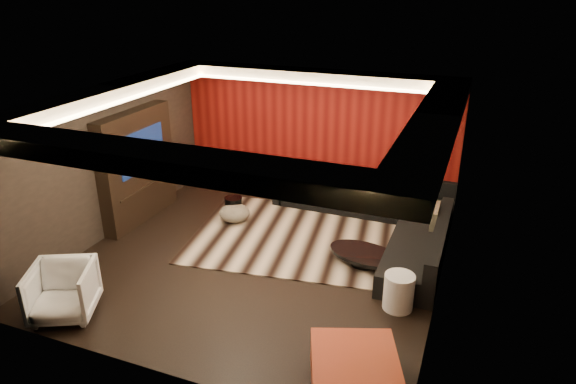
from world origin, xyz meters
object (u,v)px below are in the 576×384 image
at_px(drum_stool, 234,207).
at_px(white_side_table, 399,292).
at_px(orange_ottoman, 354,370).
at_px(sectional_sofa, 382,217).
at_px(armchair, 63,291).
at_px(coffee_table, 364,258).

bearing_deg(drum_stool, white_side_table, -27.23).
height_order(white_side_table, orange_ottoman, white_side_table).
height_order(white_side_table, sectional_sofa, sectional_sofa).
bearing_deg(armchair, orange_ottoman, -23.61).
height_order(orange_ottoman, sectional_sofa, sectional_sofa).
distance_m(coffee_table, drum_stool, 3.02).
xyz_separation_m(coffee_table, sectional_sofa, (-0.02, 1.43, 0.14)).
bearing_deg(coffee_table, drum_stool, 163.65).
distance_m(orange_ottoman, armchair, 4.22).
bearing_deg(coffee_table, armchair, -141.36).
bearing_deg(white_side_table, armchair, -156.64).
bearing_deg(coffee_table, sectional_sofa, 90.68).
distance_m(drum_stool, white_side_table, 4.10).
relative_size(orange_ottoman, armchair, 1.16).
bearing_deg(drum_stool, sectional_sofa, 11.34).
bearing_deg(armchair, sectional_sofa, 24.33).
xyz_separation_m(coffee_table, armchair, (-3.67, -2.94, 0.27)).
distance_m(coffee_table, armchair, 4.71).
relative_size(drum_stool, sectional_sofa, 0.11).
bearing_deg(armchair, coffee_table, 12.92).
bearing_deg(sectional_sofa, white_side_table, -72.68).
height_order(orange_ottoman, armchair, armchair).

